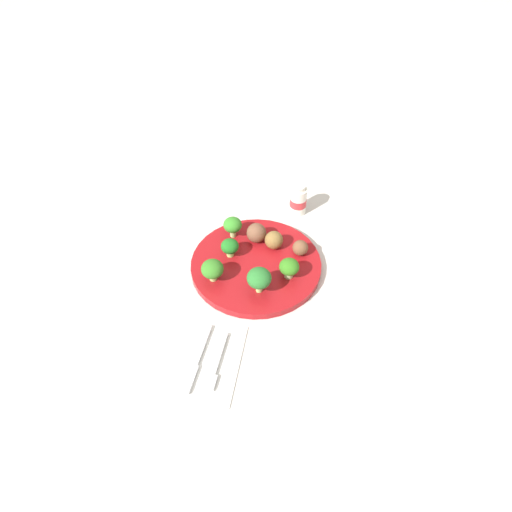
% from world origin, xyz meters
% --- Properties ---
extents(ground_plane, '(4.00, 4.00, 0.00)m').
position_xyz_m(ground_plane, '(0.00, 0.00, 0.00)').
color(ground_plane, beige).
extents(plate, '(0.28, 0.28, 0.02)m').
position_xyz_m(plate, '(0.00, 0.00, 0.01)').
color(plate, maroon).
rests_on(plate, ground_plane).
extents(broccoli_floret_back_right, '(0.04, 0.04, 0.05)m').
position_xyz_m(broccoli_floret_back_right, '(0.02, 0.08, 0.04)').
color(broccoli_floret_back_right, '#9EC47F').
rests_on(broccoli_floret_back_right, plate).
extents(broccoli_floret_front_right, '(0.05, 0.05, 0.06)m').
position_xyz_m(broccoli_floret_front_right, '(0.07, 0.02, 0.05)').
color(broccoli_floret_front_right, '#AACE73').
rests_on(broccoli_floret_front_right, plate).
extents(broccoli_floret_back_left, '(0.04, 0.04, 0.05)m').
position_xyz_m(broccoli_floret_back_left, '(-0.07, -0.07, 0.05)').
color(broccoli_floret_back_left, '#9DC173').
rests_on(broccoli_floret_back_left, plate).
extents(broccoli_floret_far_rim, '(0.04, 0.04, 0.04)m').
position_xyz_m(broccoli_floret_far_rim, '(-0.01, -0.06, 0.04)').
color(broccoli_floret_far_rim, '#A9CC69').
rests_on(broccoli_floret_far_rim, plate).
extents(broccoli_floret_near_rim, '(0.05, 0.05, 0.05)m').
position_xyz_m(broccoli_floret_near_rim, '(0.07, -0.08, 0.05)').
color(broccoli_floret_near_rim, '#ABBD6C').
rests_on(broccoli_floret_near_rim, plate).
extents(meatball_back_right, '(0.04, 0.04, 0.04)m').
position_xyz_m(meatball_back_right, '(-0.07, -0.02, 0.04)').
color(meatball_back_right, brown).
rests_on(meatball_back_right, plate).
extents(meatball_center, '(0.04, 0.04, 0.04)m').
position_xyz_m(meatball_center, '(-0.06, 0.03, 0.04)').
color(meatball_center, brown).
rests_on(meatball_center, plate).
extents(meatball_front_left, '(0.03, 0.03, 0.03)m').
position_xyz_m(meatball_front_left, '(-0.05, 0.09, 0.03)').
color(meatball_front_left, brown).
rests_on(meatball_front_left, plate).
extents(napkin, '(0.18, 0.13, 0.01)m').
position_xyz_m(napkin, '(0.25, -0.03, 0.00)').
color(napkin, white).
rests_on(napkin, ground_plane).
extents(fork, '(0.12, 0.02, 0.01)m').
position_xyz_m(fork, '(0.25, -0.02, 0.01)').
color(fork, silver).
rests_on(fork, napkin).
extents(knife, '(0.15, 0.02, 0.01)m').
position_xyz_m(knife, '(0.26, -0.05, 0.01)').
color(knife, silver).
rests_on(knife, napkin).
extents(yogurt_bottle, '(0.04, 0.04, 0.08)m').
position_xyz_m(yogurt_bottle, '(-0.20, 0.06, 0.04)').
color(yogurt_bottle, white).
rests_on(yogurt_bottle, ground_plane).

